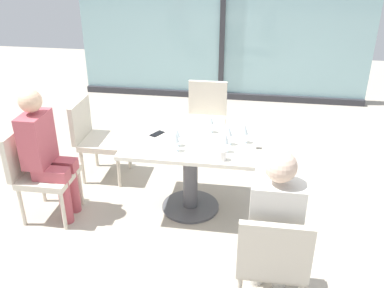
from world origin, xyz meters
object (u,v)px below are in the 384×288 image
person_side_end (45,150)px  cell_phone_on_table (157,134)px  wine_glass_1 (210,120)px  wine_glass_3 (245,129)px  dining_table_main (190,160)px  chair_side_end (37,169)px  coffee_cup (222,155)px  wine_glass_4 (229,131)px  wine_glass_2 (175,137)px  wine_glass_5 (225,138)px  chair_front_right (272,257)px  chair_near_window (206,115)px  wine_glass_0 (176,132)px  person_front_right (274,222)px  chair_far_left (95,135)px

person_side_end → cell_phone_on_table: bearing=23.8°
wine_glass_1 → wine_glass_3: bearing=-28.2°
dining_table_main → chair_side_end: chair_side_end is taller
cell_phone_on_table → coffee_cup: bearing=-4.0°
person_side_end → wine_glass_4: person_side_end is taller
wine_glass_2 → wine_glass_5: same height
coffee_cup → wine_glass_3: bearing=64.7°
dining_table_main → wine_glass_4: wine_glass_4 is taller
wine_glass_3 → wine_glass_5: bearing=-127.1°
chair_side_end → chair_front_right: bearing=-22.6°
chair_near_window → wine_glass_0: size_ratio=4.70×
person_front_right → wine_glass_0: size_ratio=6.81×
chair_far_left → wine_glass_2: wine_glass_2 is taller
cell_phone_on_table → chair_side_end: bearing=-130.0°
wine_glass_4 → cell_phone_on_table: (-0.68, 0.12, -0.13)m
chair_side_end → chair_near_window: bearing=47.6°
cell_phone_on_table → wine_glass_0: bearing=-14.9°
chair_near_window → coffee_cup: bearing=-78.1°
wine_glass_4 → wine_glass_5: same height
wine_glass_2 → cell_phone_on_table: bearing=127.0°
dining_table_main → cell_phone_on_table: bearing=163.7°
person_front_right → wine_glass_1: (-0.58, 1.30, 0.16)m
wine_glass_3 → wine_glass_4: same height
wine_glass_0 → chair_near_window: bearing=85.4°
wine_glass_0 → wine_glass_3: size_ratio=1.00×
chair_far_left → person_side_end: person_side_end is taller
chair_far_left → wine_glass_3: bearing=-15.1°
chair_front_right → chair_near_window: (-0.74, 2.39, 0.00)m
wine_glass_0 → wine_glass_4: 0.47m
person_side_end → wine_glass_1: size_ratio=6.81×
chair_front_right → wine_glass_1: wine_glass_1 is taller
wine_glass_2 → wine_glass_4: 0.49m
wine_glass_2 → coffee_cup: 0.43m
chair_front_right → wine_glass_2: wine_glass_2 is taller
chair_front_right → coffee_cup: chair_front_right is taller
wine_glass_1 → wine_glass_3: same height
wine_glass_3 → coffee_cup: bearing=-115.3°
person_front_right → chair_far_left: bearing=139.9°
cell_phone_on_table → wine_glass_1: bearing=42.0°
wine_glass_2 → coffee_cup: wine_glass_2 is taller
chair_front_right → wine_glass_0: (-0.85, 1.08, 0.37)m
chair_near_window → person_side_end: size_ratio=0.69×
person_front_right → wine_glass_5: person_front_right is taller
chair_front_right → wine_glass_4: wine_glass_4 is taller
chair_far_left → cell_phone_on_table: size_ratio=6.04×
chair_near_window → wine_glass_5: wine_glass_5 is taller
chair_side_end → wine_glass_2: (1.28, 0.09, 0.37)m
dining_table_main → wine_glass_5: size_ratio=6.46×
chair_far_left → chair_front_right: bearing=-42.0°
chair_front_right → wine_glass_4: bearing=108.4°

